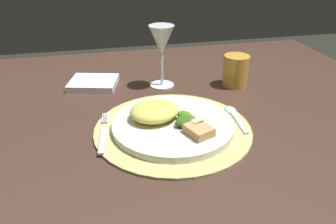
% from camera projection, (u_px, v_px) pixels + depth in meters
% --- Properties ---
extents(dining_table, '(1.44, 1.06, 0.73)m').
position_uv_depth(dining_table, '(151.00, 148.00, 0.86)').
color(dining_table, '#422D23').
rests_on(dining_table, ground).
extents(placemat, '(0.36, 0.36, 0.01)m').
position_uv_depth(placemat, '(173.00, 129.00, 0.74)').
color(placemat, tan).
rests_on(placemat, dining_table).
extents(dinner_plate, '(0.28, 0.28, 0.02)m').
position_uv_depth(dinner_plate, '(173.00, 125.00, 0.74)').
color(dinner_plate, silver).
rests_on(dinner_plate, placemat).
extents(pasta_serving, '(0.13, 0.13, 0.04)m').
position_uv_depth(pasta_serving, '(153.00, 111.00, 0.74)').
color(pasta_serving, '#DBD356').
rests_on(pasta_serving, dinner_plate).
extents(salad_greens, '(0.07, 0.08, 0.03)m').
position_uv_depth(salad_greens, '(188.00, 120.00, 0.72)').
color(salad_greens, '#3D6F30').
rests_on(salad_greens, dinner_plate).
extents(bread_piece, '(0.06, 0.07, 0.02)m').
position_uv_depth(bread_piece, '(199.00, 130.00, 0.68)').
color(bread_piece, tan).
rests_on(bread_piece, dinner_plate).
extents(fork, '(0.03, 0.17, 0.00)m').
position_uv_depth(fork, '(103.00, 134.00, 0.71)').
color(fork, silver).
rests_on(fork, placemat).
extents(spoon, '(0.03, 0.13, 0.01)m').
position_uv_depth(spoon, '(234.00, 114.00, 0.79)').
color(spoon, silver).
rests_on(spoon, placemat).
extents(napkin, '(0.16, 0.14, 0.02)m').
position_uv_depth(napkin, '(93.00, 83.00, 0.96)').
color(napkin, white).
rests_on(napkin, dining_table).
extents(wine_glass, '(0.07, 0.07, 0.18)m').
position_uv_depth(wine_glass, '(162.00, 43.00, 0.91)').
color(wine_glass, silver).
rests_on(wine_glass, dining_table).
extents(amber_tumbler, '(0.07, 0.07, 0.09)m').
position_uv_depth(amber_tumbler, '(236.00, 71.00, 0.95)').
color(amber_tumbler, gold).
rests_on(amber_tumbler, dining_table).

